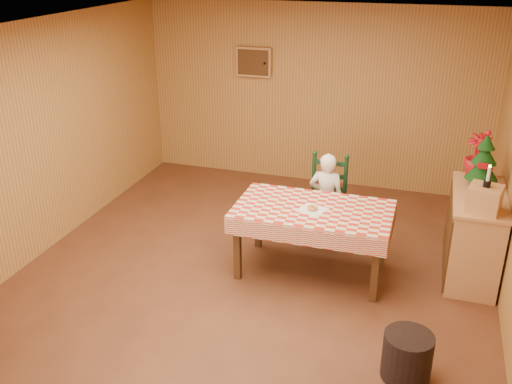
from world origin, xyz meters
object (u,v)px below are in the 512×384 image
dining_table (313,215)px  crate (484,199)px  ladder_chair (327,201)px  shelf_unit (473,234)px  seated_child (326,199)px  storage_bin (407,356)px  christmas_tree (484,161)px

dining_table → crate: 1.69m
crate → dining_table: bearing=-176.3°
ladder_chair → shelf_unit: (1.64, -0.28, -0.04)m
ladder_chair → seated_child: 0.08m
crate → storage_bin: bearing=-109.7°
storage_bin → christmas_tree: bearing=76.0°
dining_table → christmas_tree: christmas_tree is taller
seated_child → storage_bin: seated_child is taller
seated_child → crate: size_ratio=3.75×
dining_table → christmas_tree: bearing=24.6°
dining_table → shelf_unit: size_ratio=1.34×
ladder_chair → shelf_unit: size_ratio=0.87×
shelf_unit → crate: 0.71m
christmas_tree → storage_bin: bearing=-104.0°
crate → christmas_tree: 0.67m
ladder_chair → crate: size_ratio=3.60×
dining_table → storage_bin: dining_table is taller
shelf_unit → christmas_tree: 0.79m
storage_bin → crate: bearing=70.3°
ladder_chair → crate: bearing=-22.4°
christmas_tree → crate: bearing=-90.0°
dining_table → ladder_chair: bearing=90.0°
ladder_chair → christmas_tree: (1.65, -0.03, 0.71)m
crate → storage_bin: 1.81m
ladder_chair → seated_child: bearing=-90.0°
ladder_chair → shelf_unit: ladder_chair is taller
christmas_tree → seated_child: bearing=-179.1°
seated_child → crate: crate is taller
dining_table → seated_child: 0.74m
dining_table → crate: bearing=3.7°
crate → christmas_tree: size_ratio=0.48×
ladder_chair → seated_child: (-0.00, -0.06, 0.06)m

